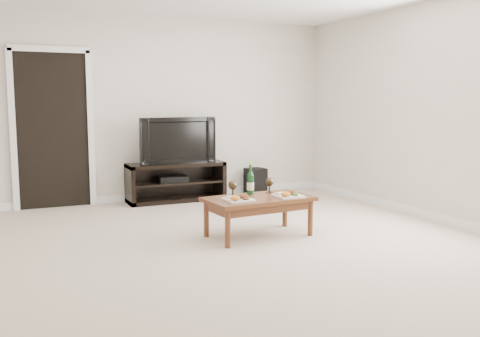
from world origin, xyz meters
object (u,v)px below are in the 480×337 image
media_console (176,182)px  coffee_table (259,217)px  subwoofer (256,181)px  television (175,140)px

media_console → coffee_table: size_ratio=1.24×
subwoofer → television: bearing=173.2°
media_console → subwoofer: 1.26m
television → subwoofer: (1.26, 0.01, -0.67)m
subwoofer → coffee_table: size_ratio=0.36×
coffee_table → television: bearing=94.8°
television → coffee_table: size_ratio=1.01×
television → coffee_table: 2.37m
subwoofer → coffee_table: coffee_table is taller
coffee_table → media_console: bearing=94.8°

